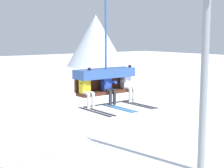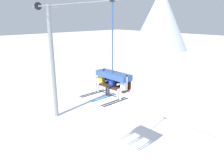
{
  "view_description": "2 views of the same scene",
  "coord_description": "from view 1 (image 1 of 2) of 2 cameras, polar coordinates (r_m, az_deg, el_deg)",
  "views": [
    {
      "loc": [
        -5.13,
        -10.0,
        6.68
      ],
      "look_at": [
        2.0,
        -0.97,
        5.05
      ],
      "focal_mm": 55.0,
      "sensor_mm": 36.0,
      "label": 1
    },
    {
      "loc": [
        10.08,
        -8.54,
        8.4
      ],
      "look_at": [
        2.0,
        -0.95,
        4.98
      ],
      "focal_mm": 35.0,
      "sensor_mm": 36.0,
      "label": 2
    }
  ],
  "objects": [
    {
      "name": "lift_tower_far",
      "position": [
        16.89,
        15.15,
        1.71
      ],
      "size": [
        0.36,
        1.88,
        9.45
      ],
      "color": "gray",
      "rests_on": "ground_plane"
    },
    {
      "name": "skier_white",
      "position": [
        12.13,
        2.69,
        0.08
      ],
      "size": [
        0.48,
        1.7,
        1.34
      ],
      "color": "silver"
    },
    {
      "name": "skier_blue",
      "position": [
        11.57,
        -0.58,
        -0.4
      ],
      "size": [
        0.46,
        1.7,
        1.23
      ],
      "color": "#2847B7"
    },
    {
      "name": "mountain_peak_central",
      "position": [
        75.69,
        -2.7,
        7.22
      ],
      "size": [
        12.87,
        12.87,
        11.18
      ],
      "color": "silver",
      "rests_on": "ground_plane"
    },
    {
      "name": "skier_yellow",
      "position": [
        11.07,
        -4.18,
        -0.7
      ],
      "size": [
        0.48,
        1.7,
        1.34
      ],
      "color": "yellow"
    },
    {
      "name": "chairlift_chair",
      "position": [
        11.7,
        -1.24,
        1.46
      ],
      "size": [
        2.18,
        0.74,
        4.82
      ],
      "color": "#512819"
    }
  ]
}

